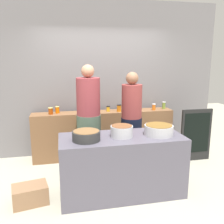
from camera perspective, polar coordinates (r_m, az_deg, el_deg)
ground at (r=3.95m, az=1.10°, el=-16.15°), size 12.00×12.00×0.00m
storefront_wall at (r=4.91m, az=-2.68°, el=7.79°), size 4.80×0.12×3.00m
display_shelf at (r=4.77m, az=-1.88°, el=-5.19°), size 2.70×0.36×0.90m
prep_table at (r=3.50m, az=2.26°, el=-12.32°), size 1.70×0.70×0.85m
preserve_jar_0 at (r=4.54m, az=-14.18°, el=0.24°), size 0.09×0.09×0.12m
preserve_jar_1 at (r=4.61m, az=-12.68°, el=0.52°), size 0.08×0.08×0.13m
preserve_jar_2 at (r=4.59m, az=-6.72°, el=0.58°), size 0.08×0.08×0.11m
preserve_jar_3 at (r=4.66m, az=-0.91°, el=0.79°), size 0.07×0.07×0.10m
preserve_jar_4 at (r=4.64m, az=1.66°, el=0.92°), size 0.09×0.09×0.13m
preserve_jar_5 at (r=4.73m, az=2.81°, el=1.03°), size 0.09×0.09×0.12m
preserve_jar_6 at (r=4.85m, az=9.77°, el=1.18°), size 0.07×0.07×0.13m
preserve_jar_7 at (r=5.02m, az=12.05°, el=1.56°), size 0.07×0.07×0.14m
cooking_pot_left at (r=3.18m, az=-6.04°, el=-5.54°), size 0.36×0.36×0.13m
cooking_pot_center at (r=3.31m, az=2.29°, el=-4.51°), size 0.31×0.31×0.16m
cooking_pot_right at (r=3.45m, az=10.88°, el=-4.15°), size 0.40×0.40×0.14m
cook_with_tongs at (r=4.05m, az=-5.45°, el=-3.05°), size 0.40×0.40×1.80m
cook_in_cap at (r=4.17m, az=4.55°, el=-3.34°), size 0.35×0.35×1.68m
bread_crate at (r=3.57m, az=-18.60°, el=-17.82°), size 0.50×0.38×0.25m
chalkboard_sign at (r=4.82m, az=19.06°, el=-5.09°), size 0.60×0.05×0.99m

